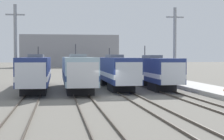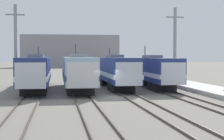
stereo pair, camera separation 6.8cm
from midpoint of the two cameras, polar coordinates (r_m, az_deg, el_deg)
ground_plane at (r=34.55m, az=-0.87°, el=-4.18°), size 400.00×400.00×0.00m
rail_pair_far_left at (r=34.32m, az=-12.24°, el=-4.14°), size 1.51×120.00×0.15m
rail_pair_center_left at (r=34.32m, az=-4.64°, el=-4.10°), size 1.51×120.00×0.15m
rail_pair_center_right at (r=34.91m, az=2.84°, el=-3.99°), size 1.51×120.00×0.15m
rail_pair_far_right at (r=36.07m, az=9.94°, el=-3.82°), size 1.51×120.00×0.15m
locomotive_far_left at (r=42.58m, az=-11.51°, el=-0.24°), size 2.93×20.11×4.98m
locomotive_center_left at (r=41.32m, az=-5.31°, el=-0.26°), size 3.12×17.59×5.27m
locomotive_center_right at (r=44.40m, az=0.37°, el=-0.12°), size 2.88×18.73×4.84m
locomotive_far_right at (r=44.78m, az=6.23°, el=-0.15°), size 2.75×16.86×5.15m
catenary_tower_left at (r=43.67m, az=-14.55°, el=3.58°), size 2.16×0.38×9.62m
catenary_tower_right at (r=45.64m, az=9.50°, el=3.55°), size 2.16×0.38×9.62m
depot_building at (r=131.62m, az=-6.49°, el=2.87°), size 33.55×8.74×11.13m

